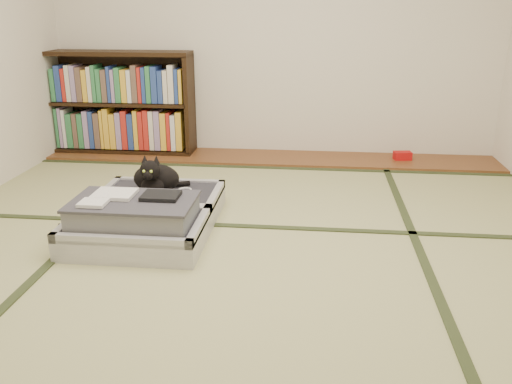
# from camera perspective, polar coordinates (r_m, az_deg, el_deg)

# --- Properties ---
(floor) EXTENTS (4.50, 4.50, 0.00)m
(floor) POSITION_cam_1_polar(r_m,az_deg,el_deg) (3.03, -1.67, -6.60)
(floor) COLOR tan
(floor) RESTS_ON ground
(wood_strip) EXTENTS (4.00, 0.50, 0.02)m
(wood_strip) POSITION_cam_1_polar(r_m,az_deg,el_deg) (4.90, 1.52, 3.64)
(wood_strip) COLOR brown
(wood_strip) RESTS_ON ground
(red_item) EXTENTS (0.16, 0.11, 0.07)m
(red_item) POSITION_cam_1_polar(r_m,az_deg,el_deg) (4.96, 15.16, 3.72)
(red_item) COLOR #B50E0F
(red_item) RESTS_ON wood_strip
(tatami_borders) EXTENTS (4.00, 4.50, 0.01)m
(tatami_borders) POSITION_cam_1_polar(r_m,az_deg,el_deg) (3.48, -0.56, -3.03)
(tatami_borders) COLOR #2D381E
(tatami_borders) RESTS_ON ground
(bookcase) EXTENTS (1.33, 0.30, 0.92)m
(bookcase) POSITION_cam_1_polar(r_m,az_deg,el_deg) (5.16, -14.05, 8.91)
(bookcase) COLOR black
(bookcase) RESTS_ON wood_strip
(suitcase) EXTENTS (0.78, 1.04, 0.31)m
(suitcase) POSITION_cam_1_polar(r_m,az_deg,el_deg) (3.34, -11.47, -2.43)
(suitcase) COLOR #BCBBC0
(suitcase) RESTS_ON floor
(cat) EXTENTS (0.35, 0.35, 0.28)m
(cat) POSITION_cam_1_polar(r_m,az_deg,el_deg) (3.56, -10.55, 1.46)
(cat) COLOR black
(cat) RESTS_ON suitcase
(cable_coil) EXTENTS (0.11, 0.11, 0.03)m
(cable_coil) POSITION_cam_1_polar(r_m,az_deg,el_deg) (3.57, -7.53, 0.11)
(cable_coil) COLOR white
(cable_coil) RESTS_ON suitcase
(hanger) EXTENTS (0.40, 0.25, 0.01)m
(hanger) POSITION_cam_1_polar(r_m,az_deg,el_deg) (3.63, -16.85, -2.86)
(hanger) COLOR black
(hanger) RESTS_ON floor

